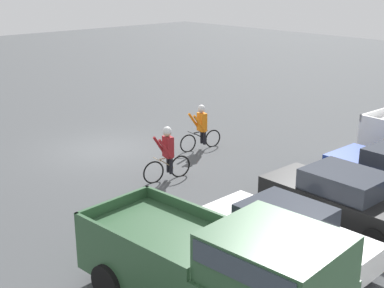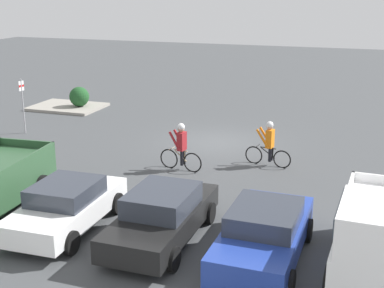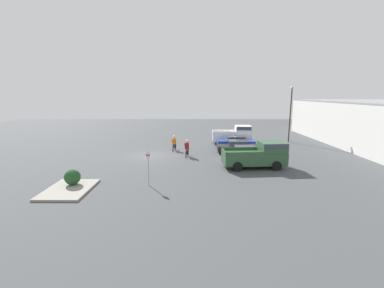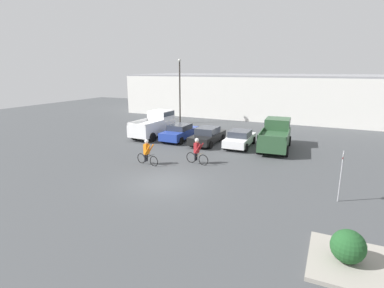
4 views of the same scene
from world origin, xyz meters
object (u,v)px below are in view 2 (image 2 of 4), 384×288
(fire_lane_sign, at_px, (23,101))
(shrub, at_px, (79,97))
(sedan_0, at_px, (264,233))
(cyclist_1, at_px, (269,143))
(sedan_2, at_px, (67,205))
(cyclist_0, at_px, (181,146))
(sedan_1, at_px, (162,215))

(fire_lane_sign, distance_m, shrub, 5.38)
(sedan_0, xyz_separation_m, fire_lane_sign, (12.97, -8.26, 0.81))
(cyclist_1, xyz_separation_m, shrub, (11.86, -6.26, -0.20))
(sedan_2, height_order, fire_lane_sign, fire_lane_sign)
(sedan_2, relative_size, cyclist_0, 2.36)
(cyclist_0, distance_m, fire_lane_sign, 9.04)
(shrub, bearing_deg, sedan_1, 127.90)
(fire_lane_sign, bearing_deg, cyclist_0, 163.90)
(sedan_1, xyz_separation_m, cyclist_0, (1.50, -5.54, 0.22))
(sedan_1, xyz_separation_m, shrub, (10.39, -13.35, -0.01))
(sedan_1, height_order, cyclist_1, cyclist_1)
(shrub, bearing_deg, fire_lane_sign, 92.43)
(cyclist_0, xyz_separation_m, cyclist_1, (-2.97, -1.55, -0.03))
(sedan_1, distance_m, shrub, 16.92)
(sedan_0, height_order, sedan_2, sedan_0)
(sedan_0, xyz_separation_m, sedan_1, (2.80, -0.21, -0.01))
(sedan_2, bearing_deg, sedan_0, 179.89)
(cyclist_0, xyz_separation_m, shrub, (8.89, -7.81, -0.23))
(cyclist_0, xyz_separation_m, fire_lane_sign, (8.66, -2.50, 0.60))
(sedan_2, xyz_separation_m, fire_lane_sign, (7.37, -8.25, 0.85))
(sedan_0, xyz_separation_m, cyclist_0, (4.30, -5.76, 0.21))
(sedan_1, bearing_deg, fire_lane_sign, -38.35)
(sedan_1, bearing_deg, sedan_2, 4.15)
(sedan_2, height_order, cyclist_1, cyclist_1)
(sedan_0, relative_size, sedan_2, 1.05)
(sedan_2, relative_size, cyclist_1, 2.34)
(sedan_0, bearing_deg, fire_lane_sign, -32.49)
(fire_lane_sign, bearing_deg, sedan_2, 131.78)
(cyclist_1, height_order, shrub, cyclist_1)
(shrub, bearing_deg, cyclist_1, 152.18)
(cyclist_1, bearing_deg, sedan_1, 78.34)
(sedan_2, xyz_separation_m, cyclist_1, (-4.26, -7.30, 0.21))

